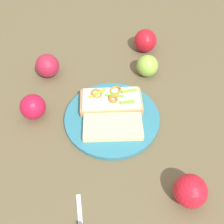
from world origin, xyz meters
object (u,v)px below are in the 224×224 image
object	(u,v)px
apple_0	(33,107)
apple_4	(47,66)
apple_1	(147,66)
apple_2	(145,41)
bread_slice_side	(113,127)
sandwich	(111,101)
plate	(112,118)
apple_3	(190,191)

from	to	relation	value
apple_0	apple_4	distance (m)	0.18
apple_1	apple_2	xyz separation A→B (m)	(0.13, -0.04, 0.00)
bread_slice_side	apple_4	xyz separation A→B (m)	(0.29, 0.14, 0.02)
bread_slice_side	apple_0	world-z (taller)	apple_0
apple_1	sandwich	bearing A→B (deg)	124.90
sandwich	apple_1	xyz separation A→B (m)	(0.11, -0.16, 0.01)
sandwich	apple_4	world-z (taller)	apple_4
plate	apple_1	bearing A→B (deg)	-47.66
apple_0	apple_4	size ratio (longest dim) A/B	0.95
apple_1	apple_3	distance (m)	0.44
plate	apple_3	world-z (taller)	apple_3
plate	apple_4	xyz separation A→B (m)	(0.25, 0.15, 0.03)
plate	apple_4	size ratio (longest dim) A/B	3.56
plate	apple_0	bearing A→B (deg)	68.89
sandwich	apple_3	world-z (taller)	apple_3
plate	apple_0	world-z (taller)	apple_0
apple_0	apple_4	xyz separation A→B (m)	(0.17, -0.07, 0.00)
apple_1	apple_3	world-z (taller)	apple_3
sandwich	apple_2	bearing A→B (deg)	63.42
bread_slice_side	apple_0	xyz separation A→B (m)	(0.13, 0.20, 0.01)
apple_0	apple_4	world-z (taller)	apple_4
apple_1	apple_4	world-z (taller)	apple_4
apple_2	sandwich	bearing A→B (deg)	139.64
plate	apple_0	size ratio (longest dim) A/B	3.73
apple_1	apple_3	xyz separation A→B (m)	(-0.43, 0.07, 0.00)
plate	sandwich	xyz separation A→B (m)	(0.04, -0.01, 0.02)
plate	apple_0	distance (m)	0.23
plate	bread_slice_side	distance (m)	0.05
plate	bread_slice_side	size ratio (longest dim) A/B	1.69
apple_0	bread_slice_side	bearing A→B (deg)	-121.74
sandwich	apple_1	bearing A→B (deg)	48.68
apple_0	apple_2	distance (m)	0.47
apple_1	bread_slice_side	bearing A→B (deg)	137.65
plate	apple_1	world-z (taller)	apple_1
apple_2	plate	bearing A→B (deg)	142.92
apple_2	apple_1	bearing A→B (deg)	161.41
apple_4	apple_1	bearing A→B (deg)	-106.47
apple_3	apple_4	bearing A→B (deg)	25.28
sandwich	apple_1	world-z (taller)	apple_1
apple_3	bread_slice_side	bearing A→B (deg)	25.42
apple_0	apple_2	bearing A→B (deg)	-65.06
apple_0	apple_2	size ratio (longest dim) A/B	0.91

